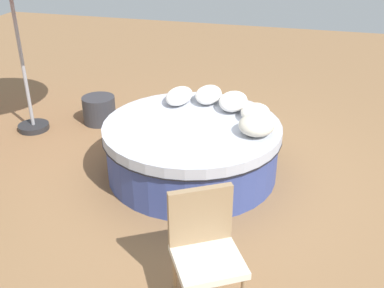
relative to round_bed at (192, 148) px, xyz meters
name	(u,v)px	position (x,y,z in m)	size (l,w,h in m)	color
ground_plane	(192,172)	(0.00, 0.00, -0.33)	(16.00, 16.00, 0.00)	olive
round_bed	(192,148)	(0.00, 0.00, 0.00)	(2.10, 2.10, 0.65)	#38478C
throw_pillow_0	(257,125)	(0.06, 0.75, 0.42)	(0.45, 0.40, 0.21)	beige
throw_pillow_1	(255,112)	(-0.34, 0.69, 0.41)	(0.43, 0.34, 0.17)	silver
throw_pillow_2	(233,101)	(-0.58, 0.38, 0.42)	(0.53, 0.35, 0.20)	white
throw_pillow_3	(209,95)	(-0.73, 0.03, 0.42)	(0.51, 0.33, 0.19)	white
throw_pillow_4	(179,96)	(-0.62, -0.34, 0.40)	(0.56, 0.32, 0.17)	white
patio_chair	(204,242)	(1.90, 0.61, 0.23)	(0.70, 0.70, 0.98)	#997A56
side_table	(99,110)	(-1.07, -1.73, -0.13)	(0.49, 0.49, 0.40)	#333338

